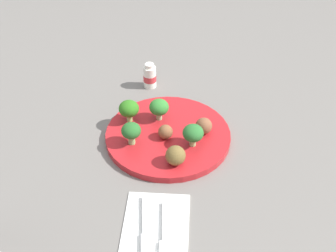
{
  "coord_description": "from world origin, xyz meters",
  "views": [
    {
      "loc": [
        0.75,
        -0.02,
        0.65
      ],
      "look_at": [
        0.0,
        0.0,
        0.04
      ],
      "focal_mm": 47.12,
      "sensor_mm": 36.0,
      "label": 1
    }
  ],
  "objects_px": {
    "broccoli_floret_center": "(131,131)",
    "knife": "(146,229)",
    "plate": "(168,136)",
    "meatball_center": "(204,125)",
    "meatball_mid_left": "(176,155)",
    "meatball_back_left": "(165,132)",
    "broccoli_floret_front_right": "(159,107)",
    "broccoli_floret_front_left": "(129,109)",
    "broccoli_floret_mid_right": "(193,133)",
    "napkin": "(156,228)",
    "yogurt_bottle": "(150,76)",
    "fork": "(166,231)"
  },
  "relations": [
    {
      "from": "broccoli_floret_center",
      "to": "knife",
      "type": "xyz_separation_m",
      "value": [
        0.23,
        0.03,
        -0.04
      ]
    },
    {
      "from": "plate",
      "to": "meatball_center",
      "type": "relative_size",
      "value": 7.48
    },
    {
      "from": "meatball_mid_left",
      "to": "meatball_back_left",
      "type": "bearing_deg",
      "value": -166.82
    },
    {
      "from": "broccoli_floret_front_right",
      "to": "meatball_center",
      "type": "xyz_separation_m",
      "value": [
        0.05,
        0.1,
        -0.01
      ]
    },
    {
      "from": "meatball_back_left",
      "to": "meatball_center",
      "type": "bearing_deg",
      "value": 103.27
    },
    {
      "from": "broccoli_floret_center",
      "to": "broccoli_floret_front_left",
      "type": "height_order",
      "value": "same"
    },
    {
      "from": "plate",
      "to": "meatball_back_left",
      "type": "height_order",
      "value": "meatball_back_left"
    },
    {
      "from": "broccoli_floret_mid_right",
      "to": "meatball_mid_left",
      "type": "bearing_deg",
      "value": -35.41
    },
    {
      "from": "plate",
      "to": "broccoli_floret_center",
      "type": "bearing_deg",
      "value": -67.68
    },
    {
      "from": "meatball_center",
      "to": "napkin",
      "type": "bearing_deg",
      "value": -22.7
    },
    {
      "from": "meatball_back_left",
      "to": "broccoli_floret_mid_right",
      "type": "bearing_deg",
      "value": 65.95
    },
    {
      "from": "broccoli_floret_mid_right",
      "to": "yogurt_bottle",
      "type": "bearing_deg",
      "value": -159.44
    },
    {
      "from": "broccoli_floret_center",
      "to": "meatball_center",
      "type": "height_order",
      "value": "broccoli_floret_center"
    },
    {
      "from": "broccoli_floret_front_left",
      "to": "fork",
      "type": "distance_m",
      "value": 0.32
    },
    {
      "from": "meatball_center",
      "to": "knife",
      "type": "distance_m",
      "value": 0.29
    },
    {
      "from": "plate",
      "to": "meatball_back_left",
      "type": "relative_size",
      "value": 8.73
    },
    {
      "from": "meatball_mid_left",
      "to": "fork",
      "type": "xyz_separation_m",
      "value": [
        0.16,
        -0.02,
        -0.03
      ]
    },
    {
      "from": "knife",
      "to": "broccoli_floret_center",
      "type": "bearing_deg",
      "value": -171.57
    },
    {
      "from": "plate",
      "to": "broccoli_floret_mid_right",
      "type": "height_order",
      "value": "broccoli_floret_mid_right"
    },
    {
      "from": "plate",
      "to": "meatball_center",
      "type": "height_order",
      "value": "meatball_center"
    },
    {
      "from": "plate",
      "to": "meatball_mid_left",
      "type": "bearing_deg",
      "value": 7.74
    },
    {
      "from": "meatball_mid_left",
      "to": "napkin",
      "type": "distance_m",
      "value": 0.16
    },
    {
      "from": "broccoli_floret_front_right",
      "to": "meatball_back_left",
      "type": "relative_size",
      "value": 1.62
    },
    {
      "from": "napkin",
      "to": "fork",
      "type": "height_order",
      "value": "fork"
    },
    {
      "from": "meatball_back_left",
      "to": "meatball_mid_left",
      "type": "height_order",
      "value": "meatball_mid_left"
    },
    {
      "from": "broccoli_floret_center",
      "to": "yogurt_bottle",
      "type": "bearing_deg",
      "value": 171.33
    },
    {
      "from": "napkin",
      "to": "yogurt_bottle",
      "type": "xyz_separation_m",
      "value": [
        -0.46,
        -0.01,
        0.03
      ]
    },
    {
      "from": "napkin",
      "to": "knife",
      "type": "distance_m",
      "value": 0.02
    },
    {
      "from": "plate",
      "to": "meatball_mid_left",
      "type": "height_order",
      "value": "meatball_mid_left"
    },
    {
      "from": "meatball_center",
      "to": "plate",
      "type": "bearing_deg",
      "value": -86.51
    },
    {
      "from": "knife",
      "to": "yogurt_bottle",
      "type": "height_order",
      "value": "yogurt_bottle"
    },
    {
      "from": "broccoli_floret_front_right",
      "to": "broccoli_floret_center",
      "type": "relative_size",
      "value": 0.99
    },
    {
      "from": "plate",
      "to": "fork",
      "type": "xyz_separation_m",
      "value": [
        0.26,
        -0.01,
        -0.0
      ]
    },
    {
      "from": "meatball_center",
      "to": "napkin",
      "type": "distance_m",
      "value": 0.28
    },
    {
      "from": "broccoli_floret_front_right",
      "to": "broccoli_floret_mid_right",
      "type": "xyz_separation_m",
      "value": [
        0.09,
        0.07,
        -0.0
      ]
    },
    {
      "from": "broccoli_floret_front_right",
      "to": "broccoli_floret_center",
      "type": "height_order",
      "value": "same"
    },
    {
      "from": "broccoli_floret_center",
      "to": "yogurt_bottle",
      "type": "distance_m",
      "value": 0.25
    },
    {
      "from": "broccoli_floret_center",
      "to": "broccoli_floret_front_left",
      "type": "bearing_deg",
      "value": -173.97
    },
    {
      "from": "broccoli_floret_mid_right",
      "to": "broccoli_floret_front_right",
      "type": "bearing_deg",
      "value": -142.25
    },
    {
      "from": "plate",
      "to": "fork",
      "type": "bearing_deg",
      "value": -2.31
    },
    {
      "from": "napkin",
      "to": "plate",
      "type": "bearing_deg",
      "value": 173.59
    },
    {
      "from": "napkin",
      "to": "fork",
      "type": "xyz_separation_m",
      "value": [
        0.01,
        0.02,
        0.0
      ]
    },
    {
      "from": "meatball_back_left",
      "to": "knife",
      "type": "distance_m",
      "value": 0.25
    },
    {
      "from": "broccoli_floret_front_left",
      "to": "fork",
      "type": "height_order",
      "value": "broccoli_floret_front_left"
    },
    {
      "from": "napkin",
      "to": "knife",
      "type": "height_order",
      "value": "knife"
    },
    {
      "from": "yogurt_bottle",
      "to": "meatball_mid_left",
      "type": "bearing_deg",
      "value": 10.2
    },
    {
      "from": "broccoli_floret_center",
      "to": "broccoli_floret_front_right",
      "type": "bearing_deg",
      "value": 144.37
    },
    {
      "from": "broccoli_floret_mid_right",
      "to": "fork",
      "type": "distance_m",
      "value": 0.23
    },
    {
      "from": "broccoli_floret_mid_right",
      "to": "yogurt_bottle",
      "type": "xyz_separation_m",
      "value": [
        -0.25,
        -0.09,
        -0.02
      ]
    },
    {
      "from": "meatball_back_left",
      "to": "knife",
      "type": "relative_size",
      "value": 0.22
    }
  ]
}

